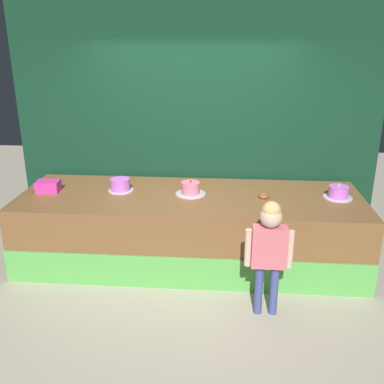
{
  "coord_description": "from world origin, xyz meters",
  "views": [
    {
      "loc": [
        0.39,
        -3.97,
        2.52
      ],
      "look_at": [
        0.04,
        0.39,
        0.95
      ],
      "focal_mm": 40.68,
      "sensor_mm": 36.0,
      "label": 1
    }
  ],
  "objects_px": {
    "child_figure": "(269,243)",
    "cake_right": "(338,192)",
    "cake_center": "(191,189)",
    "cake_left": "(120,185)",
    "donut": "(264,196)",
    "pink_box": "(48,186)"
  },
  "relations": [
    {
      "from": "child_figure",
      "to": "cake_right",
      "type": "height_order",
      "value": "child_figure"
    },
    {
      "from": "child_figure",
      "to": "cake_center",
      "type": "height_order",
      "value": "child_figure"
    },
    {
      "from": "child_figure",
      "to": "cake_left",
      "type": "xyz_separation_m",
      "value": [
        -1.63,
        1.1,
        0.14
      ]
    },
    {
      "from": "donut",
      "to": "cake_right",
      "type": "height_order",
      "value": "cake_right"
    },
    {
      "from": "child_figure",
      "to": "pink_box",
      "type": "relative_size",
      "value": 4.46
    },
    {
      "from": "child_figure",
      "to": "pink_box",
      "type": "distance_m",
      "value": 2.65
    },
    {
      "from": "donut",
      "to": "cake_left",
      "type": "xyz_separation_m",
      "value": [
        -1.65,
        0.11,
        0.05
      ]
    },
    {
      "from": "child_figure",
      "to": "cake_left",
      "type": "bearing_deg",
      "value": 146.12
    },
    {
      "from": "cake_center",
      "to": "cake_right",
      "type": "distance_m",
      "value": 1.65
    },
    {
      "from": "cake_right",
      "to": "cake_left",
      "type": "bearing_deg",
      "value": 179.09
    },
    {
      "from": "child_figure",
      "to": "cake_center",
      "type": "xyz_separation_m",
      "value": [
        -0.81,
        1.04,
        0.14
      ]
    },
    {
      "from": "donut",
      "to": "cake_right",
      "type": "relative_size",
      "value": 0.38
    },
    {
      "from": "child_figure",
      "to": "pink_box",
      "type": "xyz_separation_m",
      "value": [
        -2.46,
        1.0,
        0.14
      ]
    },
    {
      "from": "child_figure",
      "to": "cake_center",
      "type": "bearing_deg",
      "value": 127.73
    },
    {
      "from": "child_figure",
      "to": "cake_left",
      "type": "height_order",
      "value": "child_figure"
    },
    {
      "from": "donut",
      "to": "cake_right",
      "type": "distance_m",
      "value": 0.83
    },
    {
      "from": "donut",
      "to": "cake_center",
      "type": "bearing_deg",
      "value": 176.39
    },
    {
      "from": "child_figure",
      "to": "cake_right",
      "type": "xyz_separation_m",
      "value": [
        0.84,
        1.06,
        0.14
      ]
    },
    {
      "from": "cake_center",
      "to": "child_figure",
      "type": "bearing_deg",
      "value": -52.27
    },
    {
      "from": "pink_box",
      "to": "donut",
      "type": "height_order",
      "value": "pink_box"
    },
    {
      "from": "pink_box",
      "to": "cake_right",
      "type": "distance_m",
      "value": 3.3
    },
    {
      "from": "cake_center",
      "to": "cake_right",
      "type": "xyz_separation_m",
      "value": [
        1.65,
        0.01,
        -0.0
      ]
    }
  ]
}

